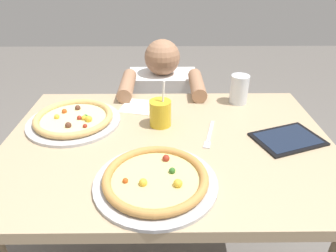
{
  "coord_description": "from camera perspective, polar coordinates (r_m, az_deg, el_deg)",
  "views": [
    {
      "loc": [
        -0.01,
        -0.96,
        1.37
      ],
      "look_at": [
        0.0,
        0.06,
        0.78
      ],
      "focal_mm": 32.7,
      "sensor_mm": 36.0,
      "label": 1
    }
  ],
  "objects": [
    {
      "name": "dining_table",
      "position": [
        1.2,
        0.0,
        -7.31
      ],
      "size": [
        1.22,
        0.85,
        0.75
      ],
      "color": "tan",
      "rests_on": "ground"
    },
    {
      "name": "paper_napkin",
      "position": [
        1.39,
        -5.22,
        3.62
      ],
      "size": [
        0.19,
        0.18,
        0.0
      ],
      "primitive_type": "cube",
      "rotation": [
        0.0,
        0.0,
        -0.24
      ],
      "color": "white",
      "rests_on": "dining_table"
    },
    {
      "name": "pizza_near",
      "position": [
        0.93,
        -2.31,
        -9.93
      ],
      "size": [
        0.38,
        0.38,
        0.04
      ],
      "color": "#B7B7BC",
      "rests_on": "dining_table"
    },
    {
      "name": "drink_cup_colored",
      "position": [
        1.21,
        -1.45,
        2.43
      ],
      "size": [
        0.09,
        0.09,
        0.19
      ],
      "color": "gold",
      "rests_on": "dining_table"
    },
    {
      "name": "water_cup_clear",
      "position": [
        1.43,
        13.13,
        6.75
      ],
      "size": [
        0.08,
        0.08,
        0.13
      ],
      "color": "silver",
      "rests_on": "dining_table"
    },
    {
      "name": "diner_seated",
      "position": [
        1.88,
        -0.96,
        0.22
      ],
      "size": [
        0.41,
        0.52,
        0.95
      ],
      "color": "#333847",
      "rests_on": "ground"
    },
    {
      "name": "fork",
      "position": [
        1.18,
        7.72,
        -1.72
      ],
      "size": [
        0.07,
        0.2,
        0.0
      ],
      "color": "silver",
      "rests_on": "dining_table"
    },
    {
      "name": "tablet",
      "position": [
        1.22,
        21.48,
        -2.37
      ],
      "size": [
        0.28,
        0.24,
        0.01
      ],
      "color": "black",
      "rests_on": "dining_table"
    },
    {
      "name": "pizza_far",
      "position": [
        1.3,
        -17.14,
        1.26
      ],
      "size": [
        0.38,
        0.38,
        0.04
      ],
      "color": "#B7B7BC",
      "rests_on": "dining_table"
    }
  ]
}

